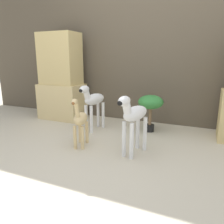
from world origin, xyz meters
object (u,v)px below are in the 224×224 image
zebra_right (134,116)px  zebra_left (93,101)px  giraffe_figurine (80,120)px  potted_palm_front (151,104)px

zebra_right → zebra_left: 0.93m
zebra_right → giraffe_figurine: (-0.62, -0.04, -0.10)m
zebra_left → potted_palm_front: size_ratio=1.28×
zebra_left → giraffe_figurine: bearing=-76.1°
zebra_right → giraffe_figurine: bearing=-176.6°
giraffe_figurine → zebra_right: bearing=3.4°
zebra_right → potted_palm_front: size_ratio=1.28×
zebra_left → giraffe_figurine: 0.60m
zebra_right → zebra_left: (-0.76, 0.54, 0.00)m
zebra_left → zebra_right: bearing=-35.2°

